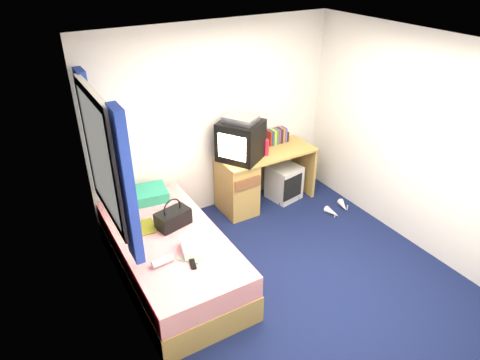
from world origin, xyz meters
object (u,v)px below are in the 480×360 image
handbag (173,218)px  white_heels (338,209)px  bed (172,257)px  picture_frame (286,136)px  storage_cube (284,182)px  aerosol_can (258,148)px  magazine (144,227)px  colour_swatch_fan (188,260)px  pillow (142,195)px  water_bottle (162,261)px  crt_tv (241,140)px  vcr (241,119)px  towel (199,245)px  remote_control (193,263)px  desk (248,180)px  pink_water_bottle (266,148)px

handbag → white_heels: size_ratio=1.04×
bed → picture_frame: size_ratio=14.29×
storage_cube → bed: bearing=-170.0°
aerosol_can → magazine: 1.82m
handbag → colour_swatch_fan: 0.61m
pillow → water_bottle: (-0.22, -1.17, -0.03)m
crt_tv → vcr: bearing=90.0°
magazine → handbag: bearing=-22.0°
handbag → crt_tv: bearing=14.6°
storage_cube → vcr: size_ratio=1.25×
aerosol_can → handbag: size_ratio=0.48×
vcr → towel: bearing=-75.5°
remote_control → white_heels: (2.35, 0.57, -0.51)m
remote_control → white_heels: remote_control is taller
pillow → white_heels: (2.37, -0.74, -0.56)m
aerosol_can → towel: size_ratio=0.59×
aerosol_can → water_bottle: aerosol_can is taller
storage_cube → picture_frame: (0.15, 0.22, 0.58)m
handbag → water_bottle: (-0.33, -0.52, -0.06)m
crt_tv → water_bottle: size_ratio=3.30×
aerosol_can → towel: 1.80m
bed → desk: desk is taller
towel → magazine: 0.70m
pillow → storage_cube: (1.97, -0.07, -0.36)m
bed → remote_control: bearing=-87.7°
pink_water_bottle → aerosol_can: bearing=142.2°
desk → water_bottle: desk is taller
desk → white_heels: 1.26m
desk → aerosol_can: aerosol_can is taller
picture_frame → towel: bearing=-145.3°
magazine → pillow: bearing=72.4°
crt_tv → white_heels: (1.07, -0.73, -0.96)m
desk → pillow: bearing=179.6°
pillow → handbag: 0.66m
magazine → remote_control: 0.80m
pillow → handbag: bearing=-80.2°
pillow → desk: size_ratio=0.43×
bed → aerosol_can: size_ratio=10.66×
picture_frame → aerosol_can: 0.60m
crt_tv → aerosol_can: crt_tv is taller
pink_water_bottle → colour_swatch_fan: bearing=-144.8°
crt_tv → picture_frame: crt_tv is taller
handbag → picture_frame: bearing=8.1°
towel → remote_control: towel is taller
bed → handbag: (0.11, 0.15, 0.37)m
pink_water_bottle → towel: (-1.47, -1.06, -0.26)m
picture_frame → aerosol_can: (-0.57, -0.18, 0.02)m
crt_tv → towel: 1.66m
vcr → white_heels: bearing=25.1°
desk → towel: size_ratio=4.07×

